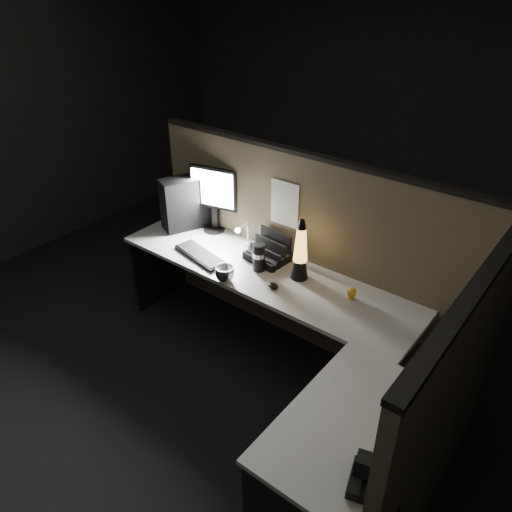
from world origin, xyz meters
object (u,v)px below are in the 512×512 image
Objects in this scene: keyboard at (200,255)px; lava_lamp at (300,254)px; desk_phone at (377,478)px; monitor at (214,193)px; pc_tower at (187,203)px.

lava_lamp is (0.73, 0.22, 0.17)m from keyboard.
desk_phone is (1.87, -0.90, 0.04)m from keyboard.
desk_phone is at bearing -44.58° from lava_lamp.
monitor is 0.54m from keyboard.
lava_lamp is (1.15, -0.08, -0.02)m from pc_tower.
pc_tower is 0.55m from keyboard.
monitor is at bearing 128.54° from keyboard.
monitor is 1.15× the size of keyboard.
keyboard is 0.78m from lava_lamp.
pc_tower reaches higher than desk_phone.
lava_lamp is at bearing 18.89° from pc_tower.
lava_lamp is 1.60m from desk_phone.
monitor is 2.04× the size of desk_phone.
keyboard is at bearing -12.56° from pc_tower.
pc_tower is at bearing -169.62° from monitor.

